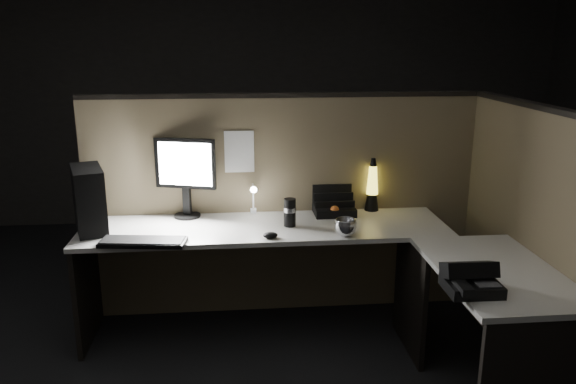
{
  "coord_description": "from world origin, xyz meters",
  "views": [
    {
      "loc": [
        -0.32,
        -2.76,
        1.87
      ],
      "look_at": [
        -0.03,
        0.35,
        1.02
      ],
      "focal_mm": 35.0,
      "sensor_mm": 36.0,
      "label": 1
    }
  ],
  "objects": [
    {
      "name": "partition_right",
      "position": [
        1.33,
        0.1,
        0.75
      ],
      "size": [
        0.06,
        1.66,
        1.5
      ],
      "primitive_type": "cube",
      "color": "brown",
      "rests_on": "ground"
    },
    {
      "name": "partition_back",
      "position": [
        0.0,
        0.93,
        0.75
      ],
      "size": [
        2.66,
        0.06,
        1.5
      ],
      "primitive_type": "cube",
      "color": "brown",
      "rests_on": "ground"
    },
    {
      "name": "organizer",
      "position": [
        0.33,
        0.82,
        0.78
      ],
      "size": [
        0.27,
        0.24,
        0.2
      ],
      "rotation": [
        0.0,
        0.0,
        0.02
      ],
      "color": "black",
      "rests_on": "desk"
    },
    {
      "name": "desk",
      "position": [
        0.18,
        0.25,
        0.58
      ],
      "size": [
        2.6,
        1.6,
        0.73
      ],
      "color": "beige",
      "rests_on": "ground"
    },
    {
      "name": "mouse",
      "position": [
        -0.13,
        0.37,
        0.75
      ],
      "size": [
        0.09,
        0.07,
        0.03
      ],
      "primitive_type": "ellipsoid",
      "rotation": [
        0.0,
        0.0,
        0.04
      ],
      "color": "black",
      "rests_on": "desk"
    },
    {
      "name": "room_shell",
      "position": [
        0.0,
        0.0,
        1.62
      ],
      "size": [
        6.0,
        6.0,
        6.0
      ],
      "color": "silver",
      "rests_on": "ground"
    },
    {
      "name": "floor",
      "position": [
        0.0,
        0.0,
        0.0
      ],
      "size": [
        6.0,
        6.0,
        0.0
      ],
      "primitive_type": "plane",
      "color": "black",
      "rests_on": "ground"
    },
    {
      "name": "travel_mug",
      "position": [
        0.01,
        0.58,
        0.82
      ],
      "size": [
        0.08,
        0.08,
        0.18
      ],
      "primitive_type": "cylinder",
      "color": "black",
      "rests_on": "desk"
    },
    {
      "name": "pc_tower",
      "position": [
        -1.22,
        0.63,
        0.93
      ],
      "size": [
        0.28,
        0.41,
        0.39
      ],
      "primitive_type": "cube",
      "rotation": [
        0.0,
        0.0,
        0.32
      ],
      "color": "black",
      "rests_on": "desk"
    },
    {
      "name": "clip_lamp",
      "position": [
        -0.21,
        0.82,
        0.86
      ],
      "size": [
        0.04,
        0.17,
        0.22
      ],
      "color": "white",
      "rests_on": "desk"
    },
    {
      "name": "pinned_paper",
      "position": [
        -0.3,
        0.9,
        1.15
      ],
      "size": [
        0.19,
        0.0,
        0.28
      ],
      "primitive_type": "cube",
      "color": "white",
      "rests_on": "partition_back"
    },
    {
      "name": "figurine",
      "position": [
        0.32,
        0.73,
        0.78
      ],
      "size": [
        0.06,
        0.06,
        0.06
      ],
      "primitive_type": "sphere",
      "color": "orange",
      "rests_on": "desk"
    },
    {
      "name": "lava_lamp",
      "position": [
        0.6,
        0.87,
        0.88
      ],
      "size": [
        0.1,
        0.1,
        0.36
      ],
      "color": "black",
      "rests_on": "desk"
    },
    {
      "name": "keyboard",
      "position": [
        -0.87,
        0.34,
        0.74
      ],
      "size": [
        0.51,
        0.23,
        0.02
      ],
      "primitive_type": "cube",
      "rotation": [
        0.0,
        0.0,
        -0.13
      ],
      "color": "black",
      "rests_on": "desk"
    },
    {
      "name": "steel_mug",
      "position": [
        0.32,
        0.37,
        0.78
      ],
      "size": [
        0.16,
        0.16,
        0.1
      ],
      "primitive_type": "imported",
      "rotation": [
        0.0,
        0.0,
        0.29
      ],
      "color": "silver",
      "rests_on": "desk"
    },
    {
      "name": "monitor",
      "position": [
        -0.65,
        0.85,
        1.05
      ],
      "size": [
        0.4,
        0.18,
        0.52
      ],
      "rotation": [
        0.0,
        0.0,
        -0.29
      ],
      "color": "black",
      "rests_on": "desk"
    },
    {
      "name": "desk_phone",
      "position": [
        0.76,
        -0.43,
        0.79
      ],
      "size": [
        0.25,
        0.26,
        0.15
      ],
      "rotation": [
        0.0,
        0.0,
        -0.02
      ],
      "color": "black",
      "rests_on": "desk"
    }
  ]
}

